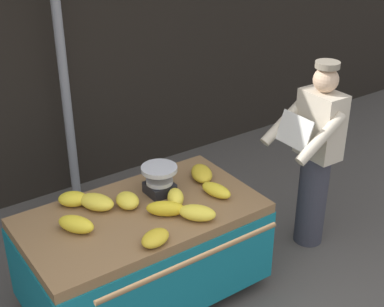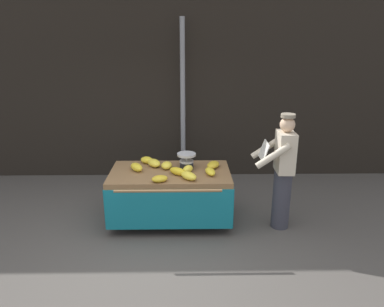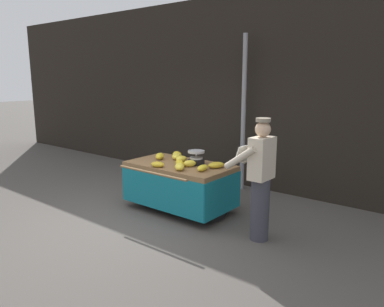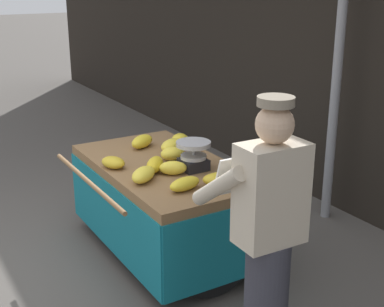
# 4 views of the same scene
# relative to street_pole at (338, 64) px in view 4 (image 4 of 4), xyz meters

# --- Properties ---
(ground_plane) EXTENTS (60.00, 60.00, 0.00)m
(ground_plane) POSITION_rel_street_pole_xyz_m (-0.43, -2.78, -1.53)
(ground_plane) COLOR #514C47
(back_wall) EXTENTS (16.00, 0.24, 3.86)m
(back_wall) POSITION_rel_street_pole_xyz_m (-0.43, 0.37, 0.40)
(back_wall) COLOR black
(back_wall) RESTS_ON ground
(street_pole) EXTENTS (0.09, 0.09, 3.05)m
(street_pole) POSITION_rel_street_pole_xyz_m (0.00, 0.00, 0.00)
(street_pole) COLOR gray
(street_pole) RESTS_ON ground
(banana_cart) EXTENTS (1.79, 1.19, 0.81)m
(banana_cart) POSITION_rel_street_pole_xyz_m (-0.18, -1.72, -0.93)
(banana_cart) COLOR olive
(banana_cart) RESTS_ON ground
(weighing_scale) EXTENTS (0.28, 0.28, 0.24)m
(weighing_scale) POSITION_rel_street_pole_xyz_m (0.06, -1.58, -0.59)
(weighing_scale) COLOR black
(weighing_scale) RESTS_ON banana_cart
(banana_bunch_0) EXTENTS (0.29, 0.33, 0.11)m
(banana_bunch_0) POSITION_rel_street_pole_xyz_m (-0.43, -1.50, -0.66)
(banana_bunch_0) COLOR yellow
(banana_bunch_0) RESTS_ON banana_cart
(banana_bunch_1) EXTENTS (0.29, 0.30, 0.11)m
(banana_bunch_1) POSITION_rel_street_pole_xyz_m (0.09, -2.05, -0.66)
(banana_bunch_1) COLOR yellow
(banana_bunch_1) RESTS_ON banana_cart
(banana_bunch_2) EXTENTS (0.30, 0.27, 0.11)m
(banana_bunch_2) POSITION_rel_street_pole_xyz_m (-0.06, -1.87, -0.66)
(banana_bunch_2) COLOR gold
(banana_bunch_2) RESTS_ON banana_cart
(banana_bunch_3) EXTENTS (0.27, 0.32, 0.10)m
(banana_bunch_3) POSITION_rel_street_pole_xyz_m (0.47, -1.58, -0.66)
(banana_bunch_3) COLOR gold
(banana_bunch_3) RESTS_ON banana_cart
(banana_bunch_4) EXTENTS (0.21, 0.25, 0.11)m
(banana_bunch_4) POSITION_rel_street_pole_xyz_m (0.08, -1.78, -0.66)
(banana_bunch_4) COLOR yellow
(banana_bunch_4) RESTS_ON banana_cart
(banana_bunch_5) EXTENTS (0.27, 0.25, 0.11)m
(banana_bunch_5) POSITION_rel_street_pole_xyz_m (-0.56, -1.36, -0.66)
(banana_bunch_5) COLOR yellow
(banana_bunch_5) RESTS_ON banana_cart
(banana_bunch_6) EXTENTS (0.17, 0.22, 0.11)m
(banana_bunch_6) POSITION_rel_street_pole_xyz_m (-0.23, -1.61, -0.66)
(banana_bunch_6) COLOR yellow
(banana_bunch_6) RESTS_ON banana_cart
(banana_bunch_7) EXTENTS (0.26, 0.31, 0.11)m
(banana_bunch_7) POSITION_rel_street_pole_xyz_m (-0.68, -1.68, -0.65)
(banana_bunch_7) COLOR yellow
(banana_bunch_7) RESTS_ON banana_cart
(banana_bunch_8) EXTENTS (0.18, 0.29, 0.09)m
(banana_bunch_8) POSITION_rel_street_pole_xyz_m (0.40, -1.86, -0.66)
(banana_bunch_8) COLOR yellow
(banana_bunch_8) RESTS_ON banana_cart
(banana_bunch_9) EXTENTS (0.26, 0.22, 0.09)m
(banana_bunch_9) POSITION_rel_street_pole_xyz_m (-0.31, -2.12, -0.67)
(banana_bunch_9) COLOR gold
(banana_bunch_9) RESTS_ON banana_cart
(vendor_person) EXTENTS (0.59, 0.52, 1.71)m
(vendor_person) POSITION_rel_street_pole_xyz_m (1.44, -1.92, -0.65)
(vendor_person) COLOR #383842
(vendor_person) RESTS_ON ground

